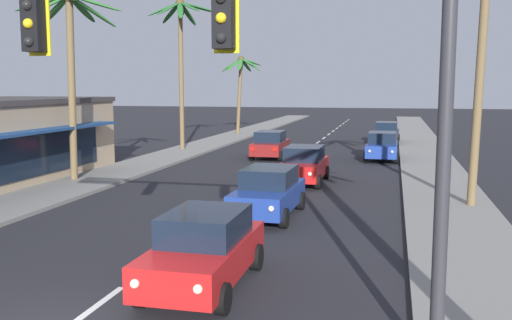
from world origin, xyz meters
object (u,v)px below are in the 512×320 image
Objects in this scene: sedan_oncoming_far at (270,144)px; sedan_parked_mid_kerb at (386,133)px; sedan_fifth_in_queue at (304,165)px; sedan_lead_at_stop_bar at (204,249)px; traffic_signal_mast at (233,57)px; sedan_parked_nearest_kerb at (382,146)px; palm_left_third at (181,36)px; palm_left_farthest at (241,75)px; sedan_third_in_queue at (269,192)px; palm_left_second at (71,42)px; palm_right_second at (484,0)px.

sedan_parked_mid_kerb is (6.83, 10.71, 0.00)m from sedan_oncoming_far.
sedan_lead_at_stop_bar is at bearing -90.25° from sedan_fifth_in_queue.
traffic_signal_mast is 26.60m from sedan_parked_nearest_kerb.
palm_left_third reaches higher than palm_left_farthest.
traffic_signal_mast is 1.01× the size of palm_left_third.
sedan_parked_nearest_kerb is (1.89, 26.22, -4.02)m from traffic_signal_mast.
palm_left_third is (-9.88, 18.13, 6.86)m from sedan_third_in_queue.
traffic_signal_mast is at bearing -94.11° from sedan_parked_nearest_kerb.
sedan_third_in_queue is 12.61m from palm_left_second.
sedan_third_in_queue is 21.76m from palm_left_third.
palm_left_third reaches higher than sedan_parked_mid_kerb.
sedan_third_in_queue is 10.00m from palm_right_second.
sedan_third_in_queue is 0.52× the size of palm_left_second.
sedan_fifth_in_queue is at bearing -109.84° from sedan_parked_nearest_kerb.
palm_left_farthest is 32.79m from palm_right_second.
traffic_signal_mast is 1.04× the size of palm_right_second.
sedan_parked_mid_kerb is 26.09m from palm_left_second.
sedan_third_in_queue is at bearing -91.03° from sedan_fifth_in_queue.
palm_left_second reaches higher than traffic_signal_mast.
traffic_signal_mast is 1.19× the size of palm_left_second.
sedan_third_in_queue is 26.61m from sedan_parked_mid_kerb.
palm_left_farthest is (-12.75, 15.06, 4.56)m from sedan_parked_nearest_kerb.
sedan_parked_nearest_kerb is (6.71, 0.62, 0.00)m from sedan_oncoming_far.
palm_left_third is (0.33, 13.21, 1.33)m from palm_left_second.
palm_left_second is at bearing -122.72° from sedan_parked_mid_kerb.
palm_left_third is at bearing -148.52° from sedan_parked_mid_kerb.
palm_left_farthest is at bearing 158.89° from sedan_parked_mid_kerb.
sedan_lead_at_stop_bar is 1.00× the size of sedan_parked_nearest_kerb.
sedan_third_in_queue is at bearing -61.41° from palm_left_third.
sedan_third_in_queue is at bearing -78.25° from sedan_oncoming_far.
palm_left_farthest is at bearing 119.83° from palm_right_second.
palm_left_third is 13.42m from palm_left_farthest.
sedan_oncoming_far is 1.00× the size of sedan_parked_mid_kerb.
sedan_parked_nearest_kerb is at bearing -7.93° from palm_left_third.
palm_right_second reaches higher than traffic_signal_mast.
sedan_lead_at_stop_bar is (-1.50, 2.88, -4.02)m from traffic_signal_mast.
sedan_lead_at_stop_bar and sedan_oncoming_far have the same top height.
sedan_parked_mid_kerb is 17.20m from palm_left_third.
traffic_signal_mast is 2.31× the size of sedan_parked_nearest_kerb.
palm_left_farthest is (0.91, 26.42, -0.97)m from palm_left_second.
sedan_fifth_in_queue is at bearing 88.97° from sedan_third_in_queue.
sedan_parked_mid_kerb is at bearing 84.01° from sedan_lead_at_stop_bar.
traffic_signal_mast is 14.21m from palm_right_second.
sedan_parked_nearest_kerb and sedan_parked_mid_kerb have the same top height.
traffic_signal_mast reaches higher than sedan_oncoming_far.
sedan_fifth_in_queue is (0.13, 7.07, 0.00)m from sedan_third_in_queue.
palm_left_farthest is at bearing 130.24° from sedan_parked_nearest_kerb.
palm_left_farthest is (0.58, 13.21, -2.29)m from palm_left_third.
palm_left_second is at bearing 128.37° from traffic_signal_mast.
palm_left_third reaches higher than sedan_fifth_in_queue.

